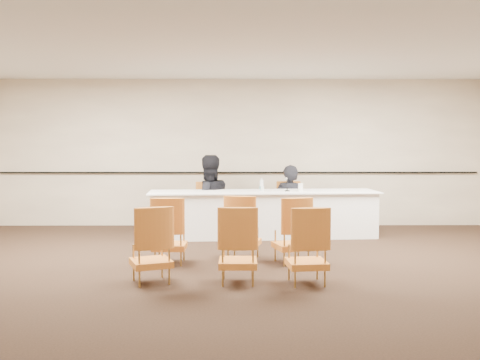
# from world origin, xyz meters

# --- Properties ---
(floor) EXTENTS (10.00, 10.00, 0.00)m
(floor) POSITION_xyz_m (0.00, 0.00, 0.00)
(floor) COLOR black
(floor) RESTS_ON ground
(ceiling) EXTENTS (10.00, 10.00, 0.00)m
(ceiling) POSITION_xyz_m (0.00, 0.00, 3.00)
(ceiling) COLOR silver
(ceiling) RESTS_ON ground
(wall_back) EXTENTS (10.00, 0.04, 3.00)m
(wall_back) POSITION_xyz_m (0.00, 4.00, 1.50)
(wall_back) COLOR #B9A891
(wall_back) RESTS_ON ground
(wall_rail) EXTENTS (9.80, 0.04, 0.03)m
(wall_rail) POSITION_xyz_m (0.00, 3.96, 1.10)
(wall_rail) COLOR black
(wall_rail) RESTS_ON wall_back
(panel_table) EXTENTS (4.20, 1.23, 0.83)m
(panel_table) POSITION_xyz_m (0.45, 2.68, 0.42)
(panel_table) COLOR white
(panel_table) RESTS_ON ground
(panelist_main) EXTENTS (0.71, 0.56, 1.72)m
(panelist_main) POSITION_xyz_m (0.99, 3.32, 0.42)
(panelist_main) COLOR black
(panelist_main) RESTS_ON ground
(panelist_main_chair) EXTENTS (0.53, 0.53, 0.95)m
(panelist_main_chair) POSITION_xyz_m (0.99, 3.32, 0.47)
(panelist_main_chair) COLOR #BF7922
(panelist_main_chair) RESTS_ON ground
(panelist_second) EXTENTS (1.12, 1.01, 1.90)m
(panelist_second) POSITION_xyz_m (-0.59, 3.21, 0.52)
(panelist_second) COLOR black
(panelist_second) RESTS_ON ground
(panelist_second_chair) EXTENTS (0.53, 0.53, 0.95)m
(panelist_second_chair) POSITION_xyz_m (-0.59, 3.21, 0.47)
(panelist_second_chair) COLOR #BF7922
(panelist_second_chair) RESTS_ON ground
(papers) EXTENTS (0.31, 0.24, 0.00)m
(papers) POSITION_xyz_m (0.89, 2.61, 0.83)
(papers) COLOR white
(papers) RESTS_ON panel_table
(microphone) EXTENTS (0.10, 0.18, 0.25)m
(microphone) POSITION_xyz_m (0.87, 2.64, 0.96)
(microphone) COLOR black
(microphone) RESTS_ON panel_table
(water_bottle) EXTENTS (0.09, 0.09, 0.24)m
(water_bottle) POSITION_xyz_m (0.41, 2.66, 0.95)
(water_bottle) COLOR #187F84
(water_bottle) RESTS_ON panel_table
(drinking_glass) EXTENTS (0.07, 0.07, 0.10)m
(drinking_glass) POSITION_xyz_m (0.42, 2.63, 0.88)
(drinking_glass) COLOR white
(drinking_glass) RESTS_ON panel_table
(coffee_cup) EXTENTS (0.12, 0.12, 0.14)m
(coffee_cup) POSITION_xyz_m (1.11, 2.66, 0.90)
(coffee_cup) COLOR white
(coffee_cup) RESTS_ON panel_table
(aud_chair_front_left) EXTENTS (0.51, 0.51, 0.95)m
(aud_chair_front_left) POSITION_xyz_m (-1.00, 0.52, 0.47)
(aud_chair_front_left) COLOR #BF7922
(aud_chair_front_left) RESTS_ON ground
(aud_chair_front_mid) EXTENTS (0.61, 0.61, 0.95)m
(aud_chair_front_mid) POSITION_xyz_m (0.05, 0.77, 0.47)
(aud_chair_front_mid) COLOR #BF7922
(aud_chair_front_mid) RESTS_ON ground
(aud_chair_front_right) EXTENTS (0.62, 0.62, 0.95)m
(aud_chair_front_right) POSITION_xyz_m (0.73, 0.53, 0.47)
(aud_chair_front_right) COLOR #BF7922
(aud_chair_front_right) RESTS_ON ground
(aud_chair_back_left) EXTENTS (0.65, 0.65, 0.95)m
(aud_chair_back_left) POSITION_xyz_m (-1.09, -0.53, 0.47)
(aud_chair_back_left) COLOR #BF7922
(aud_chair_back_left) RESTS_ON ground
(aud_chair_back_mid) EXTENTS (0.51, 0.51, 0.95)m
(aud_chair_back_mid) POSITION_xyz_m (-0.03, -0.55, 0.47)
(aud_chair_back_mid) COLOR #BF7922
(aud_chair_back_mid) RESTS_ON ground
(aud_chair_back_right) EXTENTS (0.55, 0.55, 0.95)m
(aud_chair_back_right) POSITION_xyz_m (0.80, -0.59, 0.47)
(aud_chair_back_right) COLOR #BF7922
(aud_chair_back_right) RESTS_ON ground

